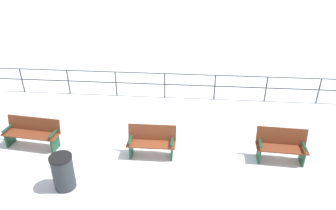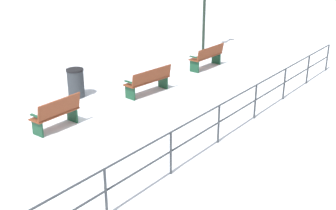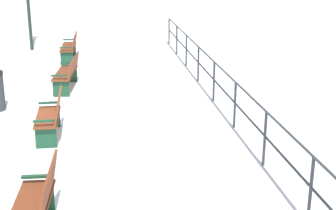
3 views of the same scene
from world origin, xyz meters
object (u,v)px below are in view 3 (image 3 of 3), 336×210
bench_nearest (70,46)px  bench_third (51,115)px  bench_fourth (38,201)px  bench_second (68,72)px

bench_nearest → bench_third: (0.06, 7.22, -0.02)m
bench_third → bench_fourth: 3.62m
bench_second → bench_third: 3.61m
bench_nearest → bench_fourth: bench_fourth is taller
bench_nearest → bench_fourth: bearing=91.8°
bench_third → bench_fourth: (-0.11, 3.62, 0.01)m
bench_second → bench_nearest: bearing=-82.8°
bench_second → bench_third: bench_third is taller
bench_nearest → bench_third: bearing=91.1°
bench_nearest → bench_third: size_ratio=1.22×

